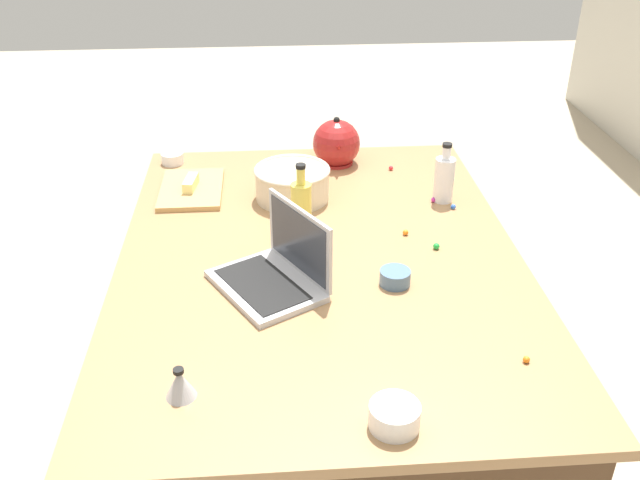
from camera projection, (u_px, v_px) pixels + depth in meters
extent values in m
plane|color=#B7A88E|center=(320.00, 467.00, 2.56)|extent=(12.00, 12.00, 0.00)
cube|color=#4C331E|center=(320.00, 374.00, 2.34)|extent=(1.59, 1.14, 0.87)
cube|color=#9E754C|center=(320.00, 259.00, 2.12)|extent=(1.65, 1.20, 0.03)
cube|color=#B7B7BC|center=(265.00, 286.00, 1.95)|extent=(0.38, 0.35, 0.02)
cube|color=black|center=(262.00, 284.00, 1.94)|extent=(0.31, 0.27, 0.00)
cube|color=#B7B7BC|center=(300.00, 240.00, 1.95)|extent=(0.26, 0.16, 0.20)
cube|color=#333842|center=(298.00, 241.00, 1.95)|extent=(0.23, 0.14, 0.18)
cylinder|color=beige|center=(292.00, 184.00, 2.42)|extent=(0.25, 0.25, 0.11)
cylinder|color=black|center=(292.00, 183.00, 2.41)|extent=(0.21, 0.21, 0.09)
torus|color=beige|center=(292.00, 170.00, 2.39)|extent=(0.26, 0.26, 0.02)
cylinder|color=white|center=(444.00, 180.00, 2.39)|extent=(0.07, 0.07, 0.15)
cylinder|color=white|center=(447.00, 153.00, 2.34)|extent=(0.03, 0.03, 0.04)
cylinder|color=black|center=(447.00, 145.00, 2.33)|extent=(0.03, 0.03, 0.01)
cylinder|color=#DBC64C|center=(301.00, 212.00, 2.15)|extent=(0.06, 0.06, 0.19)
cylinder|color=#DBC64C|center=(301.00, 176.00, 2.09)|extent=(0.03, 0.03, 0.05)
cylinder|color=black|center=(301.00, 166.00, 2.07)|extent=(0.03, 0.03, 0.01)
cylinder|color=maroon|center=(336.00, 162.00, 2.70)|extent=(0.13, 0.13, 0.01)
sphere|color=maroon|center=(336.00, 143.00, 2.67)|extent=(0.18, 0.18, 0.18)
cone|color=maroon|center=(339.00, 148.00, 2.58)|extent=(0.08, 0.03, 0.07)
sphere|color=black|center=(337.00, 120.00, 2.62)|extent=(0.02, 0.02, 0.02)
cube|color=tan|center=(192.00, 189.00, 2.49)|extent=(0.32, 0.21, 0.02)
cube|color=#F4E58C|center=(191.00, 183.00, 2.47)|extent=(0.11, 0.05, 0.04)
cylinder|color=slate|center=(395.00, 277.00, 1.96)|extent=(0.09, 0.09, 0.04)
cylinder|color=white|center=(394.00, 416.00, 1.48)|extent=(0.11, 0.11, 0.05)
cylinder|color=white|center=(173.00, 158.00, 2.70)|extent=(0.08, 0.08, 0.04)
cone|color=#B2B2B7|center=(180.00, 384.00, 1.56)|extent=(0.07, 0.07, 0.07)
cylinder|color=black|center=(178.00, 371.00, 1.54)|extent=(0.02, 0.02, 0.01)
sphere|color=orange|center=(526.00, 360.00, 1.67)|extent=(0.02, 0.02, 0.02)
sphere|color=green|center=(436.00, 246.00, 2.14)|extent=(0.02, 0.02, 0.02)
sphere|color=blue|center=(453.00, 207.00, 2.37)|extent=(0.02, 0.02, 0.02)
sphere|color=red|center=(391.00, 168.00, 2.65)|extent=(0.02, 0.02, 0.02)
sphere|color=orange|center=(406.00, 233.00, 2.21)|extent=(0.02, 0.02, 0.02)
sphere|color=#CC3399|center=(434.00, 200.00, 2.41)|extent=(0.02, 0.02, 0.02)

